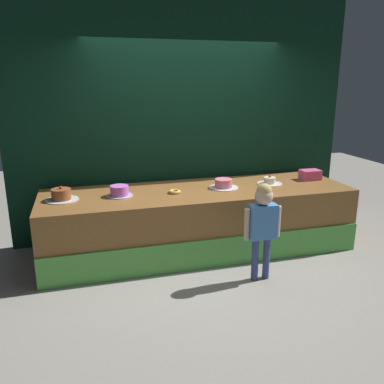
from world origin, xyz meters
The scene contains 10 objects.
ground_plane centered at (0.00, 0.00, 0.00)m, with size 12.00×12.00×0.00m, color gray.
stage_platform centered at (0.00, 0.54, 0.38)m, with size 3.68×1.11×0.76m.
curtain_backdrop centered at (0.00, 1.19, 1.53)m, with size 4.44×0.08×3.06m, color black.
child_figure centered at (0.40, -0.38, 0.67)m, with size 0.40×0.18×1.04m.
pink_box centered at (1.56, 0.64, 0.82)m, with size 0.25×0.18×0.13m, color #E8588F.
donut centered at (-0.31, 0.47, 0.78)m, with size 0.14×0.14×0.04m, color #F2BF4C.
cake_far_left centered at (-1.56, 0.54, 0.82)m, with size 0.36×0.36×0.16m.
cake_center_left centered at (-0.94, 0.53, 0.82)m, with size 0.29×0.29×0.12m.
cake_center_right centered at (0.31, 0.54, 0.81)m, with size 0.36×0.36×0.11m.
cake_far_right centered at (0.94, 0.56, 0.79)m, with size 0.31×0.31×0.12m.
Camera 1 is at (-1.32, -3.81, 2.01)m, focal length 36.97 mm.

